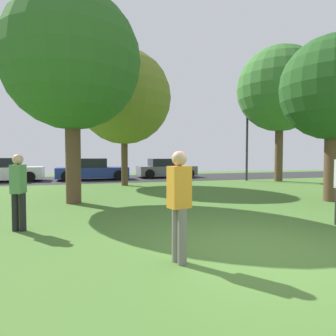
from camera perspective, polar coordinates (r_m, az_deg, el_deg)
ground_plane at (r=5.51m, az=16.01°, el=-15.01°), size 44.00×44.00×0.00m
road_strip at (r=20.68m, az=-8.73°, el=-2.01°), size 44.00×6.40×0.01m
oak_tree_right at (r=11.02m, az=-17.97°, el=18.84°), size 4.60×4.60×7.09m
oak_tree_center at (r=19.99m, az=20.66°, el=13.95°), size 5.18×5.18×8.26m
maple_tree_near at (r=16.32m, az=-8.42°, el=13.26°), size 4.96×4.96×7.17m
birch_tree_lone at (r=12.21m, az=29.09°, el=13.14°), size 3.62×3.62×5.80m
person_thrower at (r=4.53m, az=2.17°, el=-6.38°), size 0.37×0.30×1.71m
person_bystander at (r=7.18m, az=-26.75°, el=-3.59°), size 0.30×0.37×1.66m
parked_car_white at (r=20.73m, az=-29.01°, el=-0.47°), size 4.40×2.09×1.45m
parked_car_blue at (r=20.11m, az=-14.43°, el=-0.38°), size 4.56×2.04×1.40m
parked_car_grey at (r=21.56m, az=-0.45°, el=-0.14°), size 4.14×2.12×1.35m
street_lamp_post at (r=19.51m, az=14.90°, el=4.27°), size 0.14×0.14×4.50m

